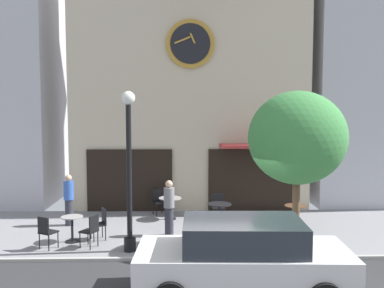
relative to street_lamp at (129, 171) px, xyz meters
name	(u,v)px	position (x,y,z in m)	size (l,w,h in m)	color
ground_plane	(229,267)	(2.51, -1.20, -2.18)	(24.98, 11.52, 0.13)	gray
clock_building	(190,57)	(1.71, 5.88, 3.65)	(8.96, 4.02, 11.27)	beige
neighbor_building_right	(374,23)	(9.22, 6.41, 5.10)	(5.29, 3.71, 14.53)	#B2B2BC
street_lamp	(129,171)	(0.00, 0.00, 0.00)	(0.36, 0.36, 4.26)	black
street_tree	(297,138)	(4.49, 0.17, 0.85)	(2.65, 2.38, 4.28)	brown
cafe_table_leftmost	(72,225)	(-1.74, 0.84, -1.68)	(0.62, 0.62, 0.74)	black
cafe_table_center	(170,203)	(0.99, 3.29, -1.61)	(0.77, 0.77, 0.75)	black
cafe_table_rightmost	(219,210)	(2.59, 2.26, -1.60)	(0.77, 0.77, 0.76)	black
cafe_table_near_curb	(295,212)	(5.00, 2.09, -1.65)	(0.68, 0.68, 0.73)	black
cafe_chair_left_end	(101,221)	(-0.97, 1.05, -1.63)	(0.53, 0.53, 0.90)	black
cafe_chair_mid_row	(218,205)	(2.63, 3.10, -1.63)	(0.43, 0.43, 0.90)	black
cafe_chair_curbside	(46,230)	(-2.28, 0.20, -1.63)	(0.54, 0.54, 0.90)	black
cafe_chair_facing_street	(158,200)	(0.55, 4.01, -1.63)	(0.53, 0.53, 0.90)	black
cafe_chair_outer	(91,229)	(-1.09, 0.30, -1.63)	(0.54, 0.54, 0.90)	black
pedestrian_grey	(169,207)	(1.01, 1.40, -1.30)	(0.45, 0.45, 1.67)	#2D2D38
pedestrian_blue	(69,199)	(-2.28, 2.60, -1.30)	(0.39, 0.39, 1.67)	#2D2D38
parked_car_white	(243,258)	(2.63, -2.76, -1.40)	(4.37, 2.15, 1.55)	white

